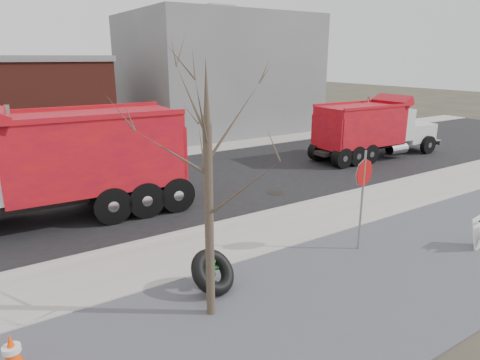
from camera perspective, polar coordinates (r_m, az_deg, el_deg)
ground at (r=12.87m, az=2.92°, el=-7.68°), size 120.00×120.00×0.00m
gravel_verge at (r=10.56m, az=14.49°, el=-13.82°), size 60.00×5.00×0.03m
sidewalk at (r=13.05m, az=2.27°, el=-7.19°), size 60.00×2.50×0.06m
curb at (r=14.04m, az=-0.81°, el=-5.34°), size 60.00×0.15×0.11m
road at (r=18.03m, az=-8.92°, el=-0.77°), size 60.00×9.40×0.02m
far_sidewalk at (r=23.18m, az=-14.80°, el=2.73°), size 60.00×2.00×0.06m
building_grey at (r=31.82m, az=-3.08°, el=13.98°), size 12.00×10.00×8.00m
bare_tree at (r=8.08m, az=-4.31°, el=2.49°), size 3.20×3.20×5.20m
fire_hydrant at (r=10.13m, az=-4.20°, el=-11.98°), size 0.53×0.52×0.94m
truck_tire at (r=9.94m, az=-3.64°, el=-12.12°), size 1.39×1.30×1.04m
stop_sign at (r=11.90m, az=16.10°, el=-0.46°), size 0.76×0.16×2.83m
traffic_cone_near at (r=8.68m, az=-28.10°, el=-19.73°), size 0.39×0.39×0.76m
dump_truck_red_a at (r=23.59m, az=17.33°, el=6.73°), size 7.95×2.47×3.20m
dump_truck_red_b at (r=14.78m, az=-23.73°, el=2.25°), size 9.44×3.12×3.92m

